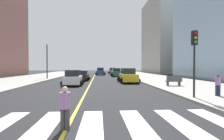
% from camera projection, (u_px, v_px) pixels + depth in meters
% --- Properties ---
extents(sidewalk_kerb_east, '(10.00, 120.00, 0.15)m').
position_uv_depth(sidewalk_kerb_east, '(182.00, 83.00, 24.04)').
color(sidewalk_kerb_east, '#9E9B93').
rests_on(sidewalk_kerb_east, ground).
extents(crosswalk_paint, '(13.50, 4.00, 0.01)m').
position_uv_depth(crosswalk_paint, '(69.00, 124.00, 7.23)').
color(crosswalk_paint, silver).
rests_on(crosswalk_paint, ground).
extents(lane_divider_paint, '(0.16, 80.00, 0.01)m').
position_uv_depth(lane_divider_paint, '(94.00, 76.00, 43.14)').
color(lane_divider_paint, yellow).
rests_on(lane_divider_paint, ground).
extents(parking_garage_concrete, '(18.00, 24.00, 27.06)m').
position_uv_depth(parking_garage_concrete, '(173.00, 36.00, 66.58)').
color(parking_garage_concrete, '#9E9B93').
rests_on(parking_garage_concrete, ground).
extents(car_blue_nearest, '(2.95, 4.63, 2.04)m').
position_uv_depth(car_blue_nearest, '(101.00, 72.00, 49.82)').
color(car_blue_nearest, '#2D479E').
rests_on(car_blue_nearest, ground).
extents(car_white_second, '(2.68, 4.26, 1.89)m').
position_uv_depth(car_white_second, '(73.00, 78.00, 22.17)').
color(car_white_second, silver).
rests_on(car_white_second, ground).
extents(car_black_third, '(2.43, 3.82, 1.68)m').
position_uv_depth(car_black_third, '(83.00, 76.00, 29.47)').
color(car_black_third, black).
rests_on(car_black_third, ground).
extents(car_gray_fourth, '(2.76, 4.39, 1.95)m').
position_uv_depth(car_gray_fourth, '(112.00, 71.00, 60.29)').
color(car_gray_fourth, slate).
rests_on(car_gray_fourth, ground).
extents(car_green_fifth, '(2.73, 4.38, 1.96)m').
position_uv_depth(car_green_fifth, '(116.00, 73.00, 42.14)').
color(car_green_fifth, '#236B42').
rests_on(car_green_fifth, ground).
extents(car_yellow_sixth, '(2.94, 4.68, 2.08)m').
position_uv_depth(car_yellow_sixth, '(128.00, 76.00, 25.93)').
color(car_yellow_sixth, gold).
rests_on(car_yellow_sixth, ground).
extents(traffic_light_near_corner, '(0.36, 0.41, 4.65)m').
position_uv_depth(traffic_light_near_corner, '(194.00, 51.00, 12.59)').
color(traffic_light_near_corner, black).
rests_on(traffic_light_near_corner, sidewalk_kerb_east).
extents(park_bench, '(1.80, 0.57, 1.12)m').
position_uv_depth(park_bench, '(174.00, 81.00, 20.46)').
color(park_bench, '#47474C').
rests_on(park_bench, sidewalk_kerb_east).
extents(pedestrian_crossing, '(0.39, 0.39, 1.59)m').
position_uv_depth(pedestrian_crossing, '(65.00, 106.00, 6.53)').
color(pedestrian_crossing, '#38383D').
rests_on(pedestrian_crossing, ground).
extents(pedestrian_waiting_east, '(0.39, 0.39, 1.58)m').
position_uv_depth(pedestrian_waiting_east, '(218.00, 84.00, 13.31)').
color(pedestrian_waiting_east, '#232847').
rests_on(pedestrian_waiting_east, sidewalk_kerb_east).
extents(street_lamp, '(0.44, 0.44, 6.46)m').
position_uv_depth(street_lamp, '(47.00, 57.00, 32.82)').
color(street_lamp, '#38383D').
rests_on(street_lamp, sidewalk_kerb_west).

